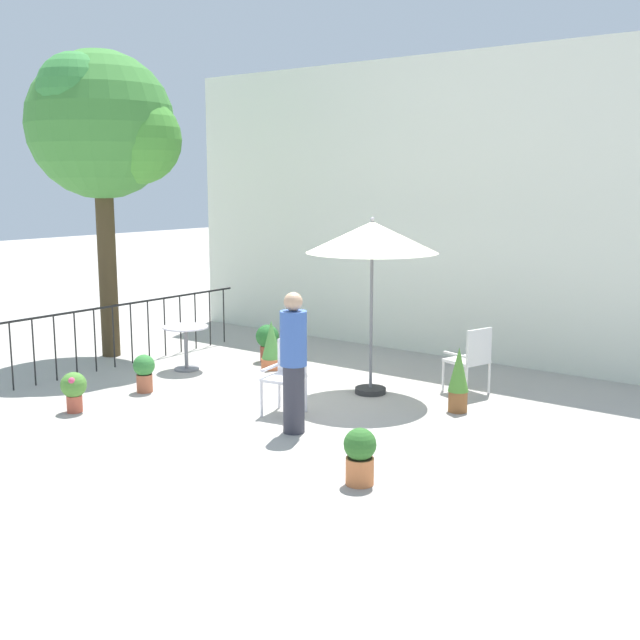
% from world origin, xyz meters
% --- Properties ---
extents(ground_plane, '(60.00, 60.00, 0.00)m').
position_xyz_m(ground_plane, '(0.00, 0.00, 0.00)').
color(ground_plane, '#ABA49B').
extents(villa_facade, '(10.94, 0.30, 5.03)m').
position_xyz_m(villa_facade, '(0.00, 3.75, 2.52)').
color(villa_facade, silver).
rests_on(villa_facade, ground).
extents(terrace_railing, '(0.03, 4.69, 1.01)m').
position_xyz_m(terrace_railing, '(-3.68, -0.00, 0.68)').
color(terrace_railing, black).
rests_on(terrace_railing, ground).
extents(shade_tree, '(2.53, 2.41, 5.08)m').
position_xyz_m(shade_tree, '(-4.38, 0.19, 3.86)').
color(shade_tree, '#453721').
rests_on(shade_tree, ground).
extents(patio_umbrella_0, '(1.83, 1.83, 2.49)m').
position_xyz_m(patio_umbrella_0, '(0.49, 0.83, 2.19)').
color(patio_umbrella_0, '#2D2D2D').
rests_on(patio_umbrella_0, ground).
extents(cafe_table_0, '(0.72, 0.72, 0.71)m').
position_xyz_m(cafe_table_0, '(-2.61, 0.22, 0.49)').
color(cafe_table_0, silver).
rests_on(cafe_table_0, ground).
extents(patio_chair_0, '(0.51, 0.55, 0.94)m').
position_xyz_m(patio_chair_0, '(0.16, -0.61, 0.54)').
color(patio_chair_0, white).
rests_on(patio_chair_0, ground).
extents(patio_chair_1, '(0.61, 0.61, 0.96)m').
position_xyz_m(patio_chair_1, '(1.64, 1.67, 0.55)').
color(patio_chair_1, white).
rests_on(patio_chair_1, ground).
extents(potted_plant_0, '(0.33, 0.33, 0.58)m').
position_xyz_m(potted_plant_0, '(2.30, -2.07, 0.31)').
color(potted_plant_0, '#CD7341').
rests_on(potted_plant_0, ground).
extents(potted_plant_1, '(0.39, 0.39, 0.62)m').
position_xyz_m(potted_plant_1, '(-1.98, 1.45, 0.36)').
color(potted_plant_1, brown).
rests_on(potted_plant_1, ground).
extents(potted_plant_2, '(0.27, 0.27, 0.86)m').
position_xyz_m(potted_plant_2, '(1.90, 0.77, 0.44)').
color(potted_plant_2, brown).
rests_on(potted_plant_2, ground).
extents(potted_plant_3, '(0.34, 0.34, 0.79)m').
position_xyz_m(potted_plant_3, '(-1.58, 1.09, 0.38)').
color(potted_plant_3, '#C2633B').
rests_on(potted_plant_3, ground).
extents(potted_plant_4, '(0.34, 0.34, 0.53)m').
position_xyz_m(potted_plant_4, '(-2.06, -2.28, 0.32)').
color(potted_plant_4, '#B7523C').
rests_on(potted_plant_4, ground).
extents(potted_plant_5, '(0.31, 0.31, 0.54)m').
position_xyz_m(potted_plant_5, '(-2.11, -1.07, 0.31)').
color(potted_plant_5, '#AD5C3E').
rests_on(potted_plant_5, ground).
extents(standing_person, '(0.44, 0.44, 1.70)m').
position_xyz_m(standing_person, '(0.74, -1.19, 0.88)').
color(standing_person, '#33333D').
rests_on(standing_person, ground).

